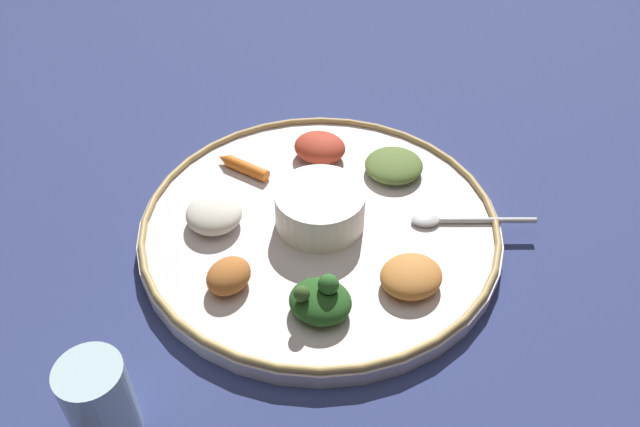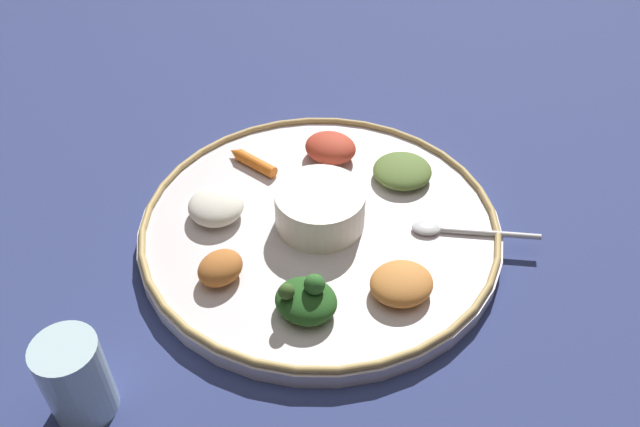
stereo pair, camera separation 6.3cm
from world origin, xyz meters
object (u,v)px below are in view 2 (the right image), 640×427
at_px(spoon, 454,230).
at_px(carrot_near_spoon, 252,162).
at_px(center_bowl, 320,207).
at_px(greens_pile, 306,299).
at_px(drinking_glass, 77,382).

bearing_deg(spoon, carrot_near_spoon, -88.13).
xyz_separation_m(center_bowl, spoon, (-0.06, 0.15, -0.02)).
height_order(center_bowl, carrot_near_spoon, center_bowl).
xyz_separation_m(greens_pile, carrot_near_spoon, (-0.17, -0.18, -0.01)).
height_order(spoon, drinking_glass, drinking_glass).
relative_size(center_bowl, greens_pile, 1.53).
distance_m(center_bowl, carrot_near_spoon, 0.14).
relative_size(center_bowl, carrot_near_spoon, 1.35).
height_order(spoon, greens_pile, greens_pile).
bearing_deg(drinking_glass, carrot_near_spoon, -172.42).
bearing_deg(center_bowl, carrot_near_spoon, -111.81).
distance_m(center_bowl, greens_pile, 0.13).
xyz_separation_m(center_bowl, carrot_near_spoon, (-0.05, -0.13, -0.02)).
bearing_deg(carrot_near_spoon, center_bowl, 68.19).
bearing_deg(carrot_near_spoon, spoon, 91.87).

